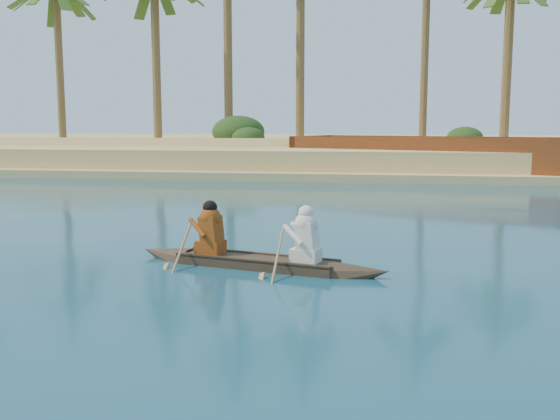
# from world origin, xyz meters

# --- Properties ---
(sandy_embankment) EXTENTS (150.00, 51.00, 1.50)m
(sandy_embankment) POSITION_xyz_m (0.00, 46.89, 0.53)
(sandy_embankment) COLOR #E4C180
(sandy_embankment) RESTS_ON ground
(palm_grove) EXTENTS (110.00, 14.00, 16.00)m
(palm_grove) POSITION_xyz_m (0.00, 35.00, 8.00)
(palm_grove) COLOR #2F561E
(palm_grove) RESTS_ON ground
(shrub_cluster) EXTENTS (100.00, 6.00, 2.40)m
(shrub_cluster) POSITION_xyz_m (0.00, 31.50, 1.20)
(shrub_cluster) COLOR #1D3412
(shrub_cluster) RESTS_ON ground
(canoe) EXTENTS (4.78, 1.69, 1.31)m
(canoe) POSITION_xyz_m (1.56, 5.67, 0.25)
(canoe) COLOR #3F3322
(canoe) RESTS_ON ground
(barge_mid) EXTENTS (14.09, 9.06, 2.23)m
(barge_mid) POSITION_xyz_m (5.74, 27.00, 0.78)
(barge_mid) COLOR brown
(barge_mid) RESTS_ON ground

